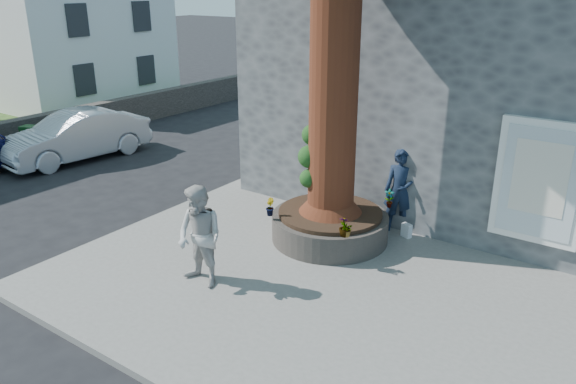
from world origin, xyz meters
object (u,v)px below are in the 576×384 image
Objects in this scene: planter at (330,225)px; man at (400,191)px; woman at (200,237)px; car_silver at (76,136)px; a_board_sign at (33,143)px.

planter is 1.32× the size of man.
woman reaches higher than car_silver.
car_silver reaches higher than planter.
a_board_sign is (-11.09, -1.27, -0.49)m from man.
man is 4.33m from woman.
planter is at bearing -149.26° from man.
planter is at bearing 76.59° from woman.
planter is 2.96m from woman.
a_board_sign is (-10.17, -0.09, 0.09)m from planter.
woman is 8.93m from car_silver.
car_silver is at bearing 161.02° from woman.
car_silver reaches higher than a_board_sign.
a_board_sign is at bearing 167.44° from woman.
woman is at bearing -106.92° from planter.
man is 0.41× the size of car_silver.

